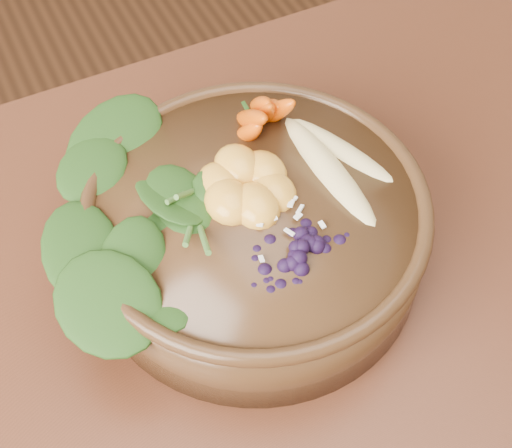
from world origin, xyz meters
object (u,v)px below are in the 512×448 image
object	(u,v)px
kale_heap	(170,161)
banana_halves	(336,148)
mandarin_cluster	(246,175)
blueberry_pile	(302,237)
stoneware_bowl	(256,231)
carrot_cluster	(258,88)

from	to	relation	value
kale_heap	banana_halves	bearing A→B (deg)	-17.00
mandarin_cluster	blueberry_pile	bearing A→B (deg)	-82.72
banana_halves	mandarin_cluster	size ratio (longest dim) A/B	1.79
stoneware_bowl	mandarin_cluster	distance (m)	0.06
banana_halves	blueberry_pile	world-z (taller)	blueberry_pile
stoneware_bowl	carrot_cluster	size ratio (longest dim) A/B	3.62
stoneware_bowl	banana_halves	xyz separation A→B (m)	(0.08, 0.01, 0.05)
carrot_cluster	blueberry_pile	size ratio (longest dim) A/B	0.60
stoneware_bowl	mandarin_cluster	xyz separation A→B (m)	(-0.00, 0.02, 0.05)
kale_heap	carrot_cluster	bearing A→B (deg)	17.06
stoneware_bowl	kale_heap	distance (m)	0.09
kale_heap	blueberry_pile	world-z (taller)	kale_heap
kale_heap	stoneware_bowl	bearing A→B (deg)	-46.58
blueberry_pile	carrot_cluster	bearing A→B (deg)	77.00
stoneware_bowl	mandarin_cluster	world-z (taller)	mandarin_cluster
banana_halves	blueberry_pile	size ratio (longest dim) A/B	1.23
stoneware_bowl	kale_heap	bearing A→B (deg)	133.42
kale_heap	carrot_cluster	distance (m)	0.10
banana_halves	stoneware_bowl	bearing A→B (deg)	-177.26
stoneware_bowl	blueberry_pile	xyz separation A→B (m)	(0.01, -0.06, 0.06)
carrot_cluster	mandarin_cluster	distance (m)	0.08
kale_heap	banana_halves	xyz separation A→B (m)	(0.13, -0.04, -0.01)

